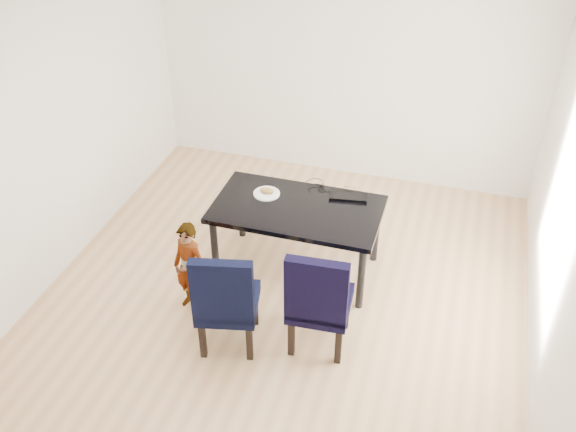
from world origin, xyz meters
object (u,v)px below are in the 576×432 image
(chair_left, at_px, (228,295))
(dining_table, at_px, (297,239))
(child, at_px, (190,268))
(plate, at_px, (267,193))
(laptop, at_px, (349,194))
(chair_right, at_px, (321,295))

(chair_left, bearing_deg, dining_table, 62.70)
(dining_table, height_order, child, child)
(dining_table, xyz_separation_m, child, (-0.77, -0.82, 0.09))
(dining_table, relative_size, chair_left, 1.52)
(plate, bearing_deg, chair_left, -87.17)
(laptop, bearing_deg, child, 36.80)
(dining_table, height_order, chair_right, chair_right)
(laptop, bearing_deg, chair_left, 56.42)
(chair_right, bearing_deg, plate, 124.65)
(chair_left, xyz_separation_m, plate, (-0.06, 1.25, 0.23))
(child, bearing_deg, dining_table, 64.39)
(chair_left, relative_size, chair_right, 0.99)
(laptop, bearing_deg, plate, 8.09)
(chair_right, bearing_deg, laptop, 88.26)
(plate, height_order, laptop, laptop)
(dining_table, bearing_deg, chair_left, -104.45)
(plate, bearing_deg, chair_right, -51.56)
(dining_table, bearing_deg, child, -133.09)
(chair_left, bearing_deg, chair_right, 3.29)
(chair_right, relative_size, plate, 4.11)
(child, bearing_deg, chair_left, -13.52)
(chair_right, relative_size, laptop, 2.90)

